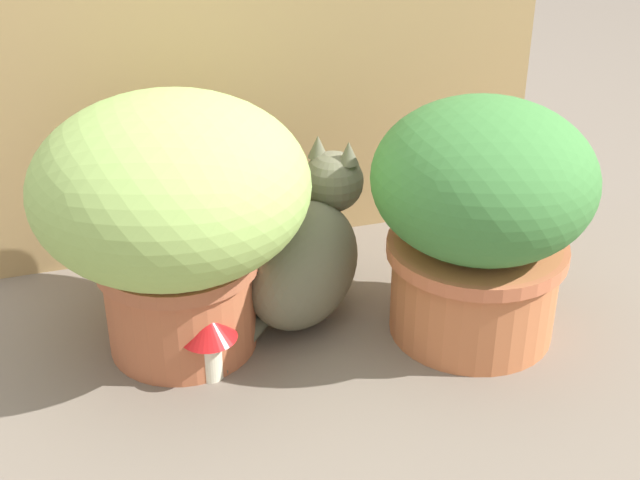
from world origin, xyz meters
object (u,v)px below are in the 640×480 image
(leafy_planter, at_px, (480,213))
(cat, at_px, (307,255))
(grass_planter, at_px, (173,207))
(mushroom_ornament_red, at_px, (208,332))

(leafy_planter, relative_size, cat, 1.20)
(grass_planter, xyz_separation_m, mushroom_ornament_red, (0.03, -0.11, -0.17))
(leafy_planter, xyz_separation_m, mushroom_ornament_red, (-0.46, 0.00, -0.14))
(leafy_planter, height_order, cat, leafy_planter)
(grass_planter, xyz_separation_m, leafy_planter, (0.49, -0.11, -0.03))
(cat, bearing_deg, grass_planter, -173.85)
(grass_planter, height_order, leafy_planter, grass_planter)
(grass_planter, distance_m, leafy_planter, 0.50)
(grass_planter, relative_size, mushroom_ornament_red, 3.50)
(leafy_planter, relative_size, mushroom_ornament_red, 3.33)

